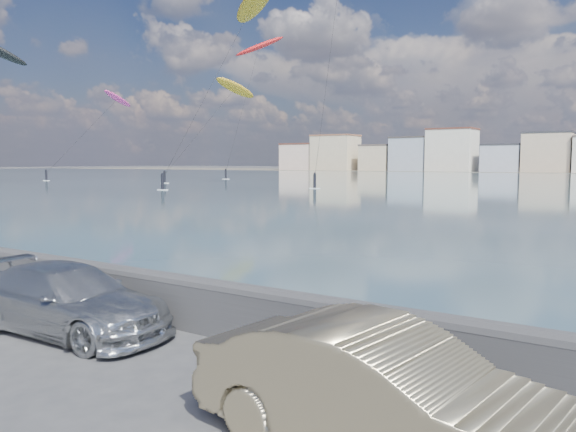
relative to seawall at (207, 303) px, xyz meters
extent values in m
plane|color=#333335|center=(0.00, -2.70, -0.58)|extent=(700.00, 700.00, 0.00)
cube|color=#28282B|center=(0.00, 0.00, -0.13)|extent=(400.00, 0.35, 0.90)
cylinder|color=#28282B|center=(0.00, 0.00, 0.32)|extent=(400.00, 0.36, 0.36)
cube|color=beige|center=(-112.00, 183.30, 4.42)|extent=(14.00, 11.00, 10.00)
cube|color=#562D23|center=(-112.00, 183.30, 9.72)|extent=(14.28, 11.22, 0.60)
cube|color=beige|center=(-96.50, 183.30, 5.92)|extent=(16.00, 12.00, 13.00)
cube|color=brown|center=(-96.50, 183.30, 12.72)|extent=(16.32, 12.24, 0.60)
cube|color=beige|center=(-79.00, 183.30, 3.92)|extent=(11.00, 10.00, 9.00)
cube|color=#4C423D|center=(-79.00, 183.30, 8.72)|extent=(11.22, 10.20, 0.60)
cube|color=#9EA8B7|center=(-66.00, 183.30, 5.17)|extent=(13.00, 11.00, 11.50)
cube|color=#383330|center=(-66.00, 183.30, 11.22)|extent=(13.26, 11.22, 0.60)
cube|color=beige|center=(-51.50, 183.30, 6.42)|extent=(15.00, 12.00, 14.00)
cube|color=#562D23|center=(-51.50, 183.30, 13.72)|extent=(15.30, 12.24, 0.60)
cube|color=#B2B7C6|center=(-35.00, 183.30, 3.67)|extent=(12.00, 10.00, 8.50)
cube|color=#2D2D33|center=(-35.00, 183.30, 8.22)|extent=(12.24, 10.20, 0.60)
cube|color=#CCB293|center=(-21.50, 183.30, 5.42)|extent=(14.00, 11.00, 12.00)
cube|color=#2D2D33|center=(-21.50, 183.30, 11.72)|extent=(14.28, 11.22, 0.60)
imported|color=#B1B5B8|center=(-2.24, -1.43, 0.07)|extent=(4.57, 2.06, 1.30)
imported|color=tan|center=(4.65, -2.41, 0.16)|extent=(4.65, 2.09, 1.48)
ellipsoid|color=#BF8C19|center=(-52.53, 66.91, 14.99)|extent=(4.40, 7.65, 4.20)
cube|color=white|center=(-56.00, 53.73, -0.53)|extent=(1.40, 0.42, 0.08)
cylinder|color=black|center=(-56.00, 53.73, 0.37)|extent=(0.36, 0.36, 1.70)
sphere|color=black|center=(-56.00, 53.73, 1.27)|extent=(0.28, 0.28, 0.28)
cylinder|color=black|center=(-54.26, 60.32, 7.86)|extent=(3.50, 13.20, 14.29)
ellipsoid|color=#E5338C|center=(-81.56, 66.64, 14.95)|extent=(4.09, 8.24, 3.39)
cube|color=white|center=(-81.77, 50.77, -0.53)|extent=(1.40, 0.42, 0.08)
cylinder|color=black|center=(-81.77, 50.77, 0.37)|extent=(0.36, 0.36, 1.70)
sphere|color=black|center=(-81.77, 50.77, 1.27)|extent=(0.28, 0.28, 0.28)
cylinder|color=black|center=(-81.66, 58.71, 7.84)|extent=(0.24, 15.89, 14.26)
ellipsoid|color=#BF8C19|center=(-37.90, 52.72, 23.40)|extent=(10.75, 8.12, 4.38)
cube|color=white|center=(-40.87, 38.57, -0.53)|extent=(1.40, 0.42, 0.08)
cylinder|color=black|center=(-40.87, 38.57, 0.37)|extent=(0.36, 0.36, 1.70)
sphere|color=black|center=(-40.87, 38.57, 1.27)|extent=(0.28, 0.28, 0.28)
cylinder|color=black|center=(-39.39, 45.64, 12.06)|extent=(3.00, 14.18, 22.69)
ellipsoid|color=red|center=(-64.65, 90.39, 27.04)|extent=(10.59, 8.14, 5.13)
cube|color=white|center=(-61.05, 74.50, -0.53)|extent=(1.40, 0.42, 0.08)
cylinder|color=black|center=(-61.05, 74.50, 0.37)|extent=(0.36, 0.36, 1.70)
sphere|color=black|center=(-61.05, 74.50, 1.27)|extent=(0.28, 0.28, 0.28)
cylinder|color=black|center=(-62.85, 82.44, 13.88)|extent=(3.63, 15.92, 26.33)
cube|color=white|center=(-27.89, 51.34, -0.53)|extent=(1.40, 0.42, 0.08)
cylinder|color=black|center=(-27.89, 51.34, 0.37)|extent=(0.36, 0.36, 1.70)
sphere|color=black|center=(-27.89, 51.34, 1.27)|extent=(0.28, 0.28, 0.28)
cylinder|color=black|center=(-29.47, 57.23, 14.08)|extent=(3.21, 11.83, 26.73)
camera|label=1|loc=(7.03, -7.90, 2.68)|focal=35.00mm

